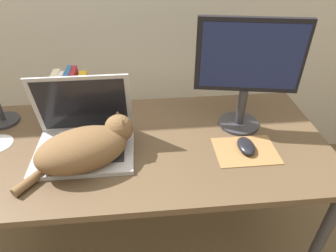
# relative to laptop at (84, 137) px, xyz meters

# --- Properties ---
(desk) EXTENTS (1.44, 0.68, 0.74)m
(desk) POSITION_rel_laptop_xyz_m (0.24, 0.01, -0.13)
(desk) COLOR brown
(desk) RESTS_ON ground_plane
(laptop) EXTENTS (0.37, 0.27, 0.28)m
(laptop) POSITION_rel_laptop_xyz_m (0.00, 0.00, 0.00)
(laptop) COLOR #B7B7BC
(laptop) RESTS_ON desk
(cat) EXTENTS (0.40, 0.28, 0.16)m
(cat) POSITION_rel_laptop_xyz_m (0.02, -0.09, 0.02)
(cat) COLOR brown
(cat) RESTS_ON desk
(external_monitor) EXTENTS (0.40, 0.17, 0.46)m
(external_monitor) POSITION_rel_laptop_xyz_m (0.64, 0.10, 0.21)
(external_monitor) COLOR #333338
(external_monitor) RESTS_ON desk
(mousepad) EXTENTS (0.24, 0.18, 0.00)m
(mousepad) POSITION_rel_laptop_xyz_m (0.61, -0.08, -0.05)
(mousepad) COLOR olive
(mousepad) RESTS_ON desk
(computer_mouse) EXTENTS (0.06, 0.11, 0.03)m
(computer_mouse) POSITION_rel_laptop_xyz_m (0.62, -0.07, -0.04)
(computer_mouse) COLOR black
(computer_mouse) RESTS_ON mousepad
(book_row) EXTENTS (0.14, 0.17, 0.21)m
(book_row) POSITION_rel_laptop_xyz_m (-0.08, 0.23, 0.05)
(book_row) COLOR beige
(book_row) RESTS_ON desk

